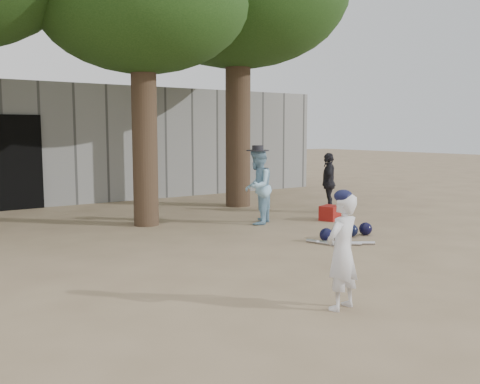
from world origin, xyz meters
TOP-DOWN VIEW (x-y plane):
  - ground at (0.00, 0.00)m, footprint 70.00×70.00m
  - boy_player at (0.14, -1.49)m, footprint 0.49×0.37m
  - spectator_blue at (2.45, 3.06)m, footprint 0.91×0.89m
  - spectator_dark at (4.65, 3.35)m, footprint 0.78×0.79m
  - red_bag at (3.95, 2.57)m, footprint 0.51×0.45m
  - back_building at (-0.00, 10.33)m, footprint 16.00×5.24m
  - helmet_row at (2.85, 1.07)m, footprint 1.19×0.28m
  - bat_pile at (2.38, 0.75)m, footprint 0.79×0.83m

SIDE VIEW (x-z plane):
  - ground at x=0.00m, z-range 0.00..0.00m
  - bat_pile at x=2.38m, z-range 0.00..0.06m
  - helmet_row at x=2.85m, z-range 0.00..0.23m
  - red_bag at x=3.95m, z-range 0.00..0.30m
  - boy_player at x=0.14m, z-range 0.00..1.20m
  - spectator_dark at x=4.65m, z-range 0.00..1.34m
  - spectator_blue at x=2.45m, z-range 0.00..1.48m
  - back_building at x=0.00m, z-range 0.00..3.00m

